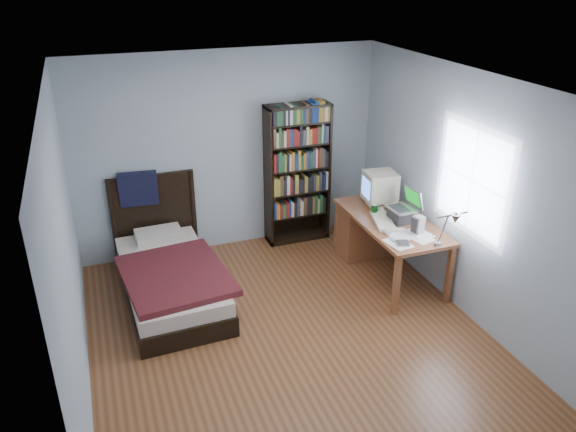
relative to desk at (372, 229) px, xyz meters
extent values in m
plane|color=brown|center=(-1.50, -1.09, -0.41)|extent=(4.20, 4.20, 0.00)
plane|color=white|center=(-1.50, -1.09, 2.09)|extent=(4.20, 4.20, 0.00)
cube|color=#A5B8C2|center=(-1.50, 1.01, 0.84)|extent=(3.80, 0.04, 2.50)
cube|color=#A5B8C2|center=(-1.50, -3.19, 0.84)|extent=(3.80, 0.04, 2.50)
cube|color=#A5B8C2|center=(-3.40, -1.09, 0.84)|extent=(0.04, 4.20, 2.50)
cube|color=#A5B8C2|center=(0.40, -1.09, 0.84)|extent=(0.04, 4.20, 2.50)
cube|color=white|center=(0.38, -1.24, 1.04)|extent=(0.01, 1.14, 1.14)
cube|color=white|center=(0.38, -1.24, 1.04)|extent=(0.01, 1.00, 1.00)
cube|color=brown|center=(0.00, -0.43, 0.30)|extent=(0.75, 1.56, 0.04)
cube|color=brown|center=(-0.32, -1.16, -0.07)|extent=(0.06, 0.06, 0.69)
cube|color=brown|center=(0.32, -1.16, -0.07)|extent=(0.06, 0.06, 0.69)
cube|color=brown|center=(-0.32, 0.30, -0.07)|extent=(0.06, 0.06, 0.69)
cube|color=brown|center=(0.32, 0.30, -0.07)|extent=(0.06, 0.06, 0.69)
cube|color=brown|center=(0.00, 0.13, -0.07)|extent=(0.69, 0.40, 0.68)
cube|color=beige|center=(0.04, -0.02, 0.33)|extent=(0.25, 0.22, 0.03)
cylinder|color=beige|center=(0.04, -0.02, 0.37)|extent=(0.09, 0.09, 0.05)
cube|color=beige|center=(0.06, -0.02, 0.56)|extent=(0.39, 0.37, 0.33)
cube|color=beige|center=(-0.11, -0.02, 0.56)|extent=(0.07, 0.35, 0.35)
cube|color=#3E6FDF|center=(-0.13, -0.02, 0.56)|extent=(0.04, 0.26, 0.23)
cube|color=#2D2D30|center=(0.07, -0.50, 0.39)|extent=(0.23, 0.26, 0.14)
cube|color=silver|center=(0.07, -0.50, 0.47)|extent=(0.26, 0.33, 0.02)
cube|color=#2D2D30|center=(0.05, -0.50, 0.48)|extent=(0.17, 0.26, 0.00)
cube|color=silver|center=(0.22, -0.50, 0.59)|extent=(0.09, 0.32, 0.22)
cube|color=#0CBF26|center=(0.20, -0.50, 0.59)|extent=(0.07, 0.26, 0.18)
cube|color=#99999E|center=(0.13, -1.16, 0.33)|extent=(0.06, 0.05, 0.04)
cylinder|color=#99999E|center=(0.13, -1.21, 0.53)|extent=(0.02, 0.13, 0.35)
cylinder|color=#99999E|center=(0.06, -1.41, 0.78)|extent=(0.15, 0.29, 0.18)
cone|color=#99999E|center=(0.00, -1.55, 0.82)|extent=(0.11, 0.11, 0.09)
cube|color=beige|center=(-0.14, -0.48, 0.33)|extent=(0.33, 0.55, 0.05)
cube|color=#969598|center=(0.09, -0.84, 0.42)|extent=(0.12, 0.12, 0.20)
cylinder|color=#07340B|center=(-0.13, -0.25, 0.38)|extent=(0.07, 0.07, 0.13)
ellipsoid|color=silver|center=(0.00, -0.17, 0.33)|extent=(0.07, 0.12, 0.04)
cube|color=silver|center=(-0.23, -0.72, 0.33)|extent=(0.05, 0.10, 0.02)
cube|color=#969598|center=(-0.25, -0.90, 0.33)|extent=(0.05, 0.09, 0.02)
cube|color=#969598|center=(-0.20, -1.01, 0.33)|extent=(0.15, 0.15, 0.03)
cube|color=black|center=(-1.05, 0.85, 0.49)|extent=(0.03, 0.30, 1.82)
cube|color=black|center=(-0.26, 0.85, 0.49)|extent=(0.03, 0.30, 1.82)
cube|color=black|center=(-0.66, 0.85, 1.39)|extent=(0.82, 0.30, 0.03)
cube|color=black|center=(-0.66, 0.85, -0.38)|extent=(0.82, 0.30, 0.06)
cube|color=black|center=(-0.66, 0.99, 0.49)|extent=(0.82, 0.02, 1.82)
cube|color=olive|center=(-0.66, 0.83, 0.52)|extent=(0.74, 0.22, 1.62)
cube|color=black|center=(-2.49, -0.04, -0.30)|extent=(1.04, 1.97, 0.22)
cube|color=beige|center=(-2.49, -0.04, -0.11)|extent=(0.99, 1.91, 0.16)
cube|color=maroon|center=(-2.46, -0.28, 0.00)|extent=(1.15, 1.36, 0.07)
cube|color=beige|center=(-2.49, 0.68, 0.02)|extent=(0.54, 0.36, 0.12)
cube|color=black|center=(-2.49, 0.97, 0.14)|extent=(1.03, 0.05, 1.10)
cylinder|color=black|center=(-2.98, 0.95, 0.14)|extent=(0.06, 0.06, 1.10)
cylinder|color=black|center=(-2.01, 0.95, 0.14)|extent=(0.06, 0.06, 1.10)
cube|color=black|center=(-2.64, 0.94, 0.54)|extent=(0.46, 0.20, 0.43)
camera|label=1|loc=(-3.09, -5.45, 3.03)|focal=35.00mm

